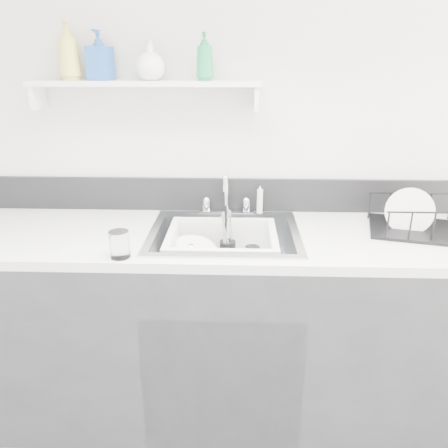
{
  "coord_description": "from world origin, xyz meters",
  "views": [
    {
      "loc": [
        0.06,
        -0.54,
        1.62
      ],
      "look_at": [
        0.0,
        1.14,
        0.98
      ],
      "focal_mm": 35.0,
      "sensor_mm": 36.0,
      "label": 1
    }
  ],
  "objects_px": {
    "sink": "(224,252)",
    "wash_tub": "(222,251)",
    "counter_run": "(224,324)",
    "dish_rack": "(421,216)"
  },
  "relations": [
    {
      "from": "counter_run",
      "to": "dish_rack",
      "type": "height_order",
      "value": "dish_rack"
    },
    {
      "from": "wash_tub",
      "to": "dish_rack",
      "type": "bearing_deg",
      "value": 4.83
    },
    {
      "from": "wash_tub",
      "to": "dish_rack",
      "type": "relative_size",
      "value": 1.16
    },
    {
      "from": "dish_rack",
      "to": "counter_run",
      "type": "bearing_deg",
      "value": -162.73
    },
    {
      "from": "counter_run",
      "to": "dish_rack",
      "type": "distance_m",
      "value": 0.99
    },
    {
      "from": "sink",
      "to": "dish_rack",
      "type": "distance_m",
      "value": 0.86
    },
    {
      "from": "wash_tub",
      "to": "sink",
      "type": "bearing_deg",
      "value": 65.53
    },
    {
      "from": "sink",
      "to": "wash_tub",
      "type": "bearing_deg",
      "value": -114.47
    },
    {
      "from": "sink",
      "to": "wash_tub",
      "type": "height_order",
      "value": "wash_tub"
    },
    {
      "from": "counter_run",
      "to": "dish_rack",
      "type": "xyz_separation_m",
      "value": [
        0.84,
        0.05,
        0.53
      ]
    }
  ]
}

